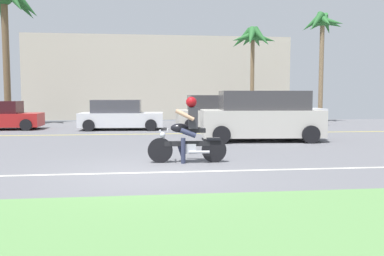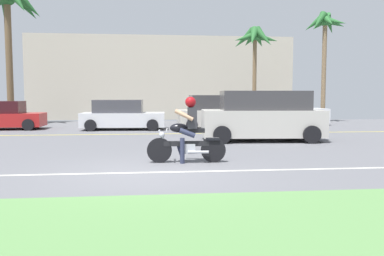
{
  "view_description": "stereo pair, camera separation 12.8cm",
  "coord_description": "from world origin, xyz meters",
  "views": [
    {
      "loc": [
        -0.14,
        -8.84,
        1.73
      ],
      "look_at": [
        1.28,
        3.21,
        0.72
      ],
      "focal_mm": 37.72,
      "sensor_mm": 36.0,
      "label": 1
    },
    {
      "loc": [
        -0.01,
        -8.85,
        1.73
      ],
      "look_at": [
        1.28,
        3.21,
        0.72
      ],
      "focal_mm": 37.72,
      "sensor_mm": 36.0,
      "label": 2
    }
  ],
  "objects": [
    {
      "name": "parked_car_0",
      "position": [
        -7.2,
        12.03,
        0.66
      ],
      "size": [
        3.71,
        1.88,
        1.41
      ],
      "color": "#AD1E1E",
      "rests_on": "ground"
    },
    {
      "name": "palm_tree_1",
      "position": [
        10.74,
        15.09,
        5.67
      ],
      "size": [
        2.7,
        2.74,
        6.77
      ],
      "color": "#846B4C",
      "rests_on": "ground"
    },
    {
      "name": "building_far",
      "position": [
        0.97,
        21.0,
        2.89
      ],
      "size": [
        18.4,
        4.0,
        5.78
      ],
      "primitive_type": "cube",
      "color": "beige",
      "rests_on": "ground"
    },
    {
      "name": "motorcyclist",
      "position": [
        0.95,
        1.29,
        0.71
      ],
      "size": [
        2.01,
        0.66,
        1.68
      ],
      "color": "black",
      "rests_on": "ground"
    },
    {
      "name": "lane_line_near",
      "position": [
        0.0,
        0.05,
        0.0
      ],
      "size": [
        50.4,
        0.12,
        0.01
      ],
      "primitive_type": "cube",
      "color": "silver",
      "rests_on": "ground"
    },
    {
      "name": "palm_tree_0",
      "position": [
        6.19,
        14.57,
        4.81
      ],
      "size": [
        2.83,
        2.77,
        5.69
      ],
      "color": "brown",
      "rests_on": "ground"
    },
    {
      "name": "parked_car_2",
      "position": [
        3.4,
        11.35,
        0.79
      ],
      "size": [
        4.0,
        1.95,
        1.7
      ],
      "color": "beige",
      "rests_on": "ground"
    },
    {
      "name": "palm_tree_2",
      "position": [
        -7.83,
        15.22,
        6.65
      ],
      "size": [
        3.99,
        4.1,
        7.97
      ],
      "color": "brown",
      "rests_on": "ground"
    },
    {
      "name": "lane_line_far",
      "position": [
        0.0,
        8.87,
        0.0
      ],
      "size": [
        50.4,
        0.12,
        0.01
      ],
      "primitive_type": "cube",
      "color": "yellow",
      "rests_on": "ground"
    },
    {
      "name": "parked_car_3",
      "position": [
        8.08,
        13.52,
        0.77
      ],
      "size": [
        3.87,
        1.96,
        1.66
      ],
      "color": "silver",
      "rests_on": "ground"
    },
    {
      "name": "ground",
      "position": [
        0.0,
        3.0,
        -0.02
      ],
      "size": [
        56.0,
        30.0,
        0.04
      ],
      "primitive_type": "cube",
      "color": "slate"
    },
    {
      "name": "grass_median",
      "position": [
        0.0,
        -4.1,
        0.03
      ],
      "size": [
        56.0,
        3.8,
        0.06
      ],
      "primitive_type": "cube",
      "color": "#5B8C4C",
      "rests_on": "ground"
    },
    {
      "name": "suv_nearby",
      "position": [
        4.24,
        5.86,
        0.91
      ],
      "size": [
        4.7,
        2.35,
        1.87
      ],
      "color": "beige",
      "rests_on": "ground"
    },
    {
      "name": "parked_car_1",
      "position": [
        -1.34,
        11.34,
        0.69
      ],
      "size": [
        4.12,
        2.07,
        1.47
      ],
      "color": "silver",
      "rests_on": "ground"
    }
  ]
}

